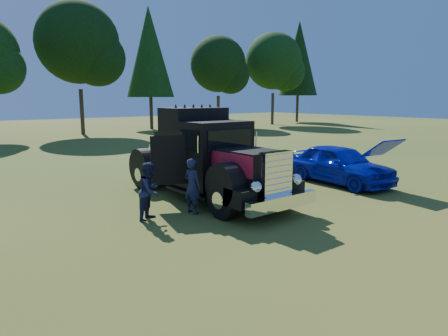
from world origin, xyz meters
TOP-DOWN VIEW (x-y plane):
  - ground at (0.00, 0.00)m, footprint 120.00×120.00m
  - diamond_t_truck at (-1.23, 3.02)m, footprint 3.29×7.16m
  - hotrod_coupe at (4.24, 1.79)m, footprint 2.24×4.65m
  - spectator_near at (-2.62, 1.93)m, footprint 0.50×0.66m
  - spectator_far at (-3.87, 2.17)m, footprint 0.98×0.94m

SIDE VIEW (x-z plane):
  - ground at x=0.00m, z-range 0.00..0.00m
  - hotrod_coupe at x=4.24m, z-range -0.17..1.71m
  - spectator_far at x=-3.87m, z-range 0.00..1.60m
  - spectator_near at x=-2.62m, z-range 0.00..1.62m
  - diamond_t_truck at x=-1.23m, z-range -0.22..2.78m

